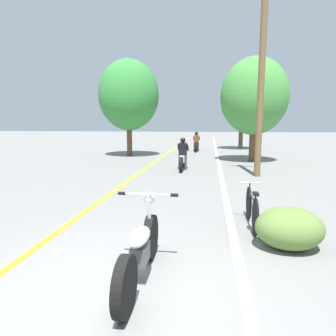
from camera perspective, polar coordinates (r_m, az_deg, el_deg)
ground_plane at (r=4.02m, az=-10.68°, el=-22.64°), size 120.00×120.00×0.00m
lane_stripe_center at (r=15.99m, az=-2.34°, el=1.31°), size 0.14×48.00×0.01m
lane_stripe_edge at (r=15.74m, az=9.60°, el=1.07°), size 0.14×48.00×0.01m
utility_pole at (r=12.03m, az=17.35°, el=15.98°), size 1.10×0.24×7.16m
roadside_tree_right_near at (r=16.39m, az=16.10°, el=12.97°), size 3.44×3.09×5.36m
roadside_tree_right_far at (r=23.57m, az=13.91°, el=12.06°), size 3.15×2.83×5.36m
roadside_tree_left at (r=18.57m, az=-7.51°, el=13.60°), size 3.64×3.28×5.77m
roadside_bush at (r=5.41m, az=22.09°, el=-10.59°), size 1.10×0.88×0.70m
motorcycle_foreground at (r=4.08m, az=-5.24°, el=-15.25°), size 0.88×2.10×1.08m
motorcycle_rider_lead at (r=13.13m, az=2.82°, el=2.00°), size 0.50×2.06×1.41m
motorcycle_rider_far at (r=21.39m, az=5.42°, el=4.60°), size 0.50×2.07×1.40m
bicycle_parked at (r=6.27m, az=15.69°, el=-7.37°), size 0.44×1.67×0.82m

